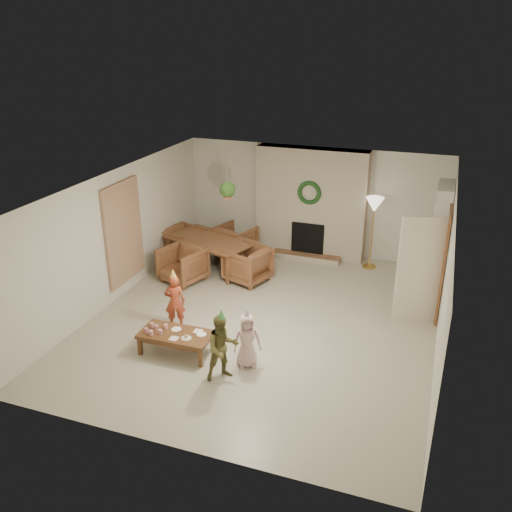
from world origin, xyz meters
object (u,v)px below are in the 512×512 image
at_px(dining_chair_near, 183,264).
at_px(child_plaid, 222,348).
at_px(dining_table, 210,254).
at_px(dining_chair_right, 247,264).
at_px(coffee_table_top, 176,334).
at_px(child_pink, 247,340).
at_px(dining_chair_left, 183,244).
at_px(dining_chair_far, 235,241).
at_px(child_red, 175,302).

bearing_deg(dining_chair_near, child_plaid, -34.93).
height_order(dining_table, dining_chair_right, dining_chair_right).
xyz_separation_m(dining_table, dining_chair_near, (-0.27, -0.80, 0.04)).
relative_size(dining_table, coffee_table_top, 1.63).
height_order(dining_chair_right, child_plaid, child_plaid).
xyz_separation_m(dining_chair_right, child_plaid, (0.84, -3.34, 0.15)).
bearing_deg(coffee_table_top, dining_chair_near, 113.43).
relative_size(dining_table, child_plaid, 1.83).
relative_size(dining_chair_near, child_pink, 0.92).
distance_m(dining_chair_near, dining_chair_left, 1.19).
bearing_deg(child_pink, dining_chair_right, 80.13).
xyz_separation_m(child_plaid, child_pink, (0.23, 0.43, -0.08)).
xyz_separation_m(coffee_table_top, child_plaid, (0.98, -0.38, 0.19)).
height_order(dining_chair_near, dining_chair_far, same).
xyz_separation_m(dining_chair_near, child_plaid, (2.12, -2.88, 0.15)).
relative_size(dining_table, dining_chair_right, 2.34).
height_order(dining_chair_far, child_pink, child_pink).
bearing_deg(child_pink, dining_chair_far, 83.86).
bearing_deg(dining_table, dining_chair_right, 0.00).
height_order(dining_table, child_pink, child_pink).
relative_size(coffee_table_top, child_pink, 1.32).
xyz_separation_m(dining_chair_far, child_pink, (1.80, -4.05, 0.07)).
bearing_deg(dining_chair_far, dining_chair_left, 45.00).
xyz_separation_m(dining_chair_left, child_red, (1.27, -2.83, 0.13)).
bearing_deg(coffee_table_top, child_plaid, -22.40).
distance_m(dining_table, child_plaid, 4.12).
height_order(dining_chair_near, child_red, child_red).
height_order(dining_table, dining_chair_left, dining_chair_left).
bearing_deg(dining_chair_left, coffee_table_top, -136.24).
bearing_deg(coffee_table_top, dining_chair_right, 86.32).
xyz_separation_m(dining_chair_right, child_red, (-0.53, -2.22, 0.13)).
bearing_deg(dining_chair_near, child_red, -48.33).
bearing_deg(dining_chair_far, dining_table, 90.00).
distance_m(dining_table, child_pink, 3.85).
bearing_deg(dining_chair_far, child_pink, 132.76).
bearing_deg(dining_chair_far, child_plaid, 128.10).
distance_m(dining_chair_near, coffee_table_top, 2.74).
relative_size(dining_chair_near, child_plaid, 0.78).
height_order(dining_chair_far, coffee_table_top, dining_chair_far).
xyz_separation_m(dining_chair_near, dining_chair_left, (-0.53, 1.07, 0.00)).
height_order(dining_chair_right, coffee_table_top, dining_chair_right).
xyz_separation_m(dining_chair_left, dining_chair_right, (1.80, -0.61, 0.00)).
bearing_deg(dining_chair_left, dining_table, -90.00).
xyz_separation_m(coffee_table_top, child_pink, (1.21, 0.05, 0.11)).
relative_size(dining_chair_left, dining_chair_right, 1.00).
height_order(child_plaid, child_pink, child_plaid).
bearing_deg(dining_table, coffee_table_top, -56.55).
bearing_deg(dining_chair_right, child_pink, 39.03).
bearing_deg(coffee_table_top, dining_chair_left, 113.97).
relative_size(dining_chair_right, child_red, 0.82).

